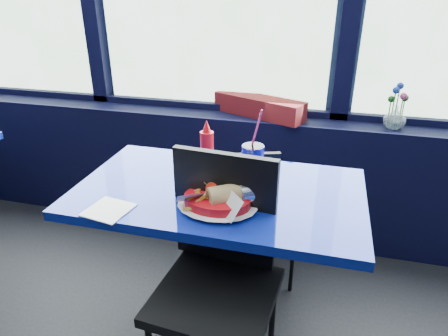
# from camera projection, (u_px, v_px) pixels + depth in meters

# --- Properties ---
(window_sill) EXTENTS (5.00, 0.26, 0.80)m
(window_sill) POSITION_uv_depth(u_px,v_px,m) (210.00, 170.00, 2.66)
(window_sill) COLOR black
(window_sill) RESTS_ON ground
(near_table) EXTENTS (1.20, 0.70, 0.75)m
(near_table) POSITION_uv_depth(u_px,v_px,m) (219.00, 225.00, 1.76)
(near_table) COLOR black
(near_table) RESTS_ON ground
(chair_near_front) EXTENTS (0.47, 0.48, 0.97)m
(chair_near_front) POSITION_uv_depth(u_px,v_px,m) (219.00, 263.00, 1.54)
(chair_near_front) COLOR black
(chair_near_front) RESTS_ON ground
(chair_near_back) EXTENTS (0.47, 0.47, 0.82)m
(chair_near_back) POSITION_uv_depth(u_px,v_px,m) (253.00, 209.00, 2.07)
(chair_near_back) COLOR black
(chair_near_back) RESTS_ON ground
(planter_box) EXTENTS (0.58, 0.36, 0.11)m
(planter_box) POSITION_uv_depth(u_px,v_px,m) (259.00, 106.00, 2.40)
(planter_box) COLOR maroon
(planter_box) RESTS_ON window_sill
(flower_vase) EXTENTS (0.13, 0.14, 0.25)m
(flower_vase) POSITION_uv_depth(u_px,v_px,m) (395.00, 115.00, 2.18)
(flower_vase) COLOR silver
(flower_vase) RESTS_ON window_sill
(food_basket) EXTENTS (0.31, 0.30, 0.10)m
(food_basket) POSITION_uv_depth(u_px,v_px,m) (219.00, 200.00, 1.52)
(food_basket) COLOR red
(food_basket) RESTS_ON near_table
(ketchup_bottle) EXTENTS (0.06, 0.06, 0.23)m
(ketchup_bottle) POSITION_uv_depth(u_px,v_px,m) (207.00, 147.00, 1.83)
(ketchup_bottle) COLOR red
(ketchup_bottle) RESTS_ON near_table
(soda_cup) EXTENTS (0.10, 0.10, 0.33)m
(soda_cup) POSITION_uv_depth(u_px,v_px,m) (253.00, 161.00, 1.74)
(soda_cup) COLOR #0C0D89
(soda_cup) RESTS_ON near_table
(napkin) EXTENTS (0.18, 0.18, 0.00)m
(napkin) POSITION_uv_depth(u_px,v_px,m) (109.00, 210.00, 1.52)
(napkin) COLOR white
(napkin) RESTS_ON near_table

